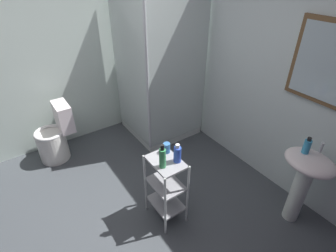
# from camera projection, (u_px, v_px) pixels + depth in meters

# --- Properties ---
(ground_plane) EXTENTS (4.20, 4.20, 0.02)m
(ground_plane) POSITION_uv_depth(u_px,v_px,m) (121.00, 227.00, 2.66)
(ground_plane) COLOR #42474B
(wall_back) EXTENTS (4.20, 0.14, 2.50)m
(wall_back) POSITION_uv_depth(u_px,v_px,m) (265.00, 71.00, 2.84)
(wall_back) COLOR silver
(wall_back) RESTS_ON ground_plane
(wall_left) EXTENTS (0.10, 4.20, 2.50)m
(wall_left) POSITION_uv_depth(u_px,v_px,m) (46.00, 57.00, 3.26)
(wall_left) COLOR silver
(wall_left) RESTS_ON ground_plane
(shower_stall) EXTENTS (0.92, 0.92, 2.00)m
(shower_stall) POSITION_uv_depth(u_px,v_px,m) (158.00, 107.00, 3.81)
(shower_stall) COLOR white
(shower_stall) RESTS_ON ground_plane
(pedestal_sink) EXTENTS (0.46, 0.37, 0.81)m
(pedestal_sink) POSITION_uv_depth(u_px,v_px,m) (305.00, 176.00, 2.44)
(pedestal_sink) COLOR white
(pedestal_sink) RESTS_ON ground_plane
(sink_faucet) EXTENTS (0.03, 0.03, 0.10)m
(sink_faucet) POSITION_uv_depth(u_px,v_px,m) (321.00, 147.00, 2.35)
(sink_faucet) COLOR silver
(sink_faucet) RESTS_ON pedestal_sink
(toilet) EXTENTS (0.37, 0.49, 0.76)m
(toilet) POSITION_uv_depth(u_px,v_px,m) (55.00, 138.00, 3.42)
(toilet) COLOR white
(toilet) RESTS_ON ground_plane
(storage_cart) EXTENTS (0.38, 0.28, 0.74)m
(storage_cart) POSITION_uv_depth(u_px,v_px,m) (166.00, 185.00, 2.54)
(storage_cart) COLOR silver
(storage_cart) RESTS_ON ground_plane
(hand_soap_bottle) EXTENTS (0.06, 0.06, 0.16)m
(hand_soap_bottle) POSITION_uv_depth(u_px,v_px,m) (307.00, 146.00, 2.33)
(hand_soap_bottle) COLOR #389ED1
(hand_soap_bottle) RESTS_ON pedestal_sink
(body_wash_bottle_green) EXTENTS (0.06, 0.06, 0.24)m
(body_wash_bottle_green) POSITION_uv_depth(u_px,v_px,m) (163.00, 158.00, 2.26)
(body_wash_bottle_green) COLOR #3A9B5A
(body_wash_bottle_green) RESTS_ON storage_cart
(shampoo_bottle_blue) EXTENTS (0.07, 0.07, 0.19)m
(shampoo_bottle_blue) POSITION_uv_depth(u_px,v_px,m) (177.00, 154.00, 2.33)
(shampoo_bottle_blue) COLOR blue
(shampoo_bottle_blue) RESTS_ON storage_cart
(rinse_cup) EXTENTS (0.07, 0.07, 0.10)m
(rinse_cup) POSITION_uv_depth(u_px,v_px,m) (167.00, 148.00, 2.46)
(rinse_cup) COLOR #3870B2
(rinse_cup) RESTS_ON storage_cart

